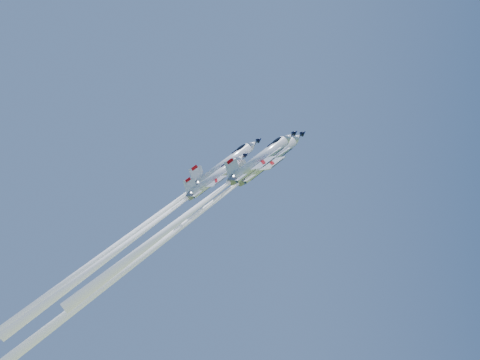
{
  "coord_description": "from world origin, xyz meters",
  "views": [
    {
      "loc": [
        3.99,
        -95.65,
        84.65
      ],
      "look_at": [
        0.0,
        0.0,
        101.94
      ],
      "focal_mm": 40.0,
      "sensor_mm": 36.0,
      "label": 1
    }
  ],
  "objects_px": {
    "jet_lead": "(158,245)",
    "jet_slot": "(143,231)",
    "jet_left": "(143,226)",
    "jet_right": "(198,206)"
  },
  "relations": [
    {
      "from": "jet_lead",
      "to": "jet_slot",
      "type": "bearing_deg",
      "value": -65.73
    },
    {
      "from": "jet_lead",
      "to": "jet_left",
      "type": "relative_size",
      "value": 1.23
    },
    {
      "from": "jet_left",
      "to": "jet_slot",
      "type": "distance_m",
      "value": 7.29
    },
    {
      "from": "jet_lead",
      "to": "jet_left",
      "type": "distance_m",
      "value": 6.84
    },
    {
      "from": "jet_lead",
      "to": "jet_slot",
      "type": "distance_m",
      "value": 3.94
    },
    {
      "from": "jet_lead",
      "to": "jet_right",
      "type": "relative_size",
      "value": 1.56
    },
    {
      "from": "jet_right",
      "to": "jet_slot",
      "type": "xyz_separation_m",
      "value": [
        -9.67,
        1.96,
        -4.0
      ]
    },
    {
      "from": "jet_left",
      "to": "jet_slot",
      "type": "bearing_deg",
      "value": -14.24
    },
    {
      "from": "jet_left",
      "to": "jet_slot",
      "type": "xyz_separation_m",
      "value": [
        1.6,
        -6.95,
        -1.53
      ]
    },
    {
      "from": "jet_left",
      "to": "jet_slot",
      "type": "height_order",
      "value": "jet_left"
    }
  ]
}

